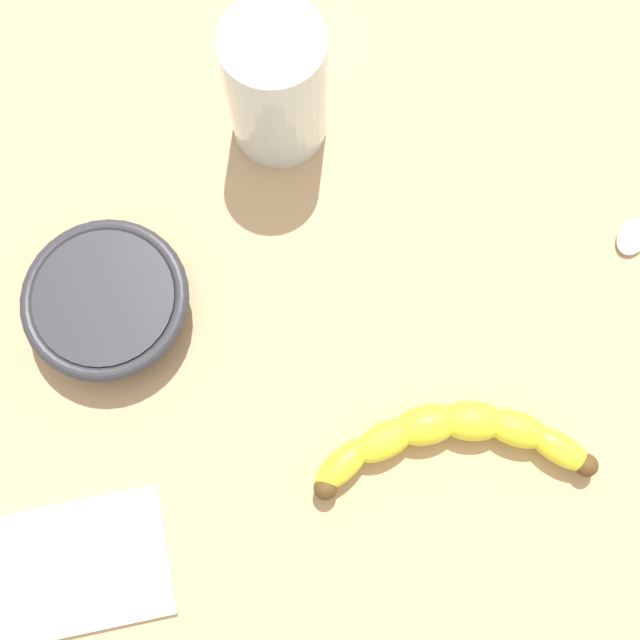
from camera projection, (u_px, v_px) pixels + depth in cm
name	position (u px, v px, depth cm)	size (l,w,h in cm)	color
wooden_tabletop	(383.00, 362.00, 64.71)	(120.00, 120.00, 3.00)	tan
banana	(452.00, 437.00, 60.17)	(19.63, 12.06, 3.07)	yellow
smoothie_glass	(277.00, 89.00, 62.50)	(8.06, 8.06, 12.62)	silver
ceramic_bowl	(108.00, 302.00, 62.05)	(13.10, 13.10, 3.75)	#2D2D33
teaspoon	(637.00, 230.00, 65.52)	(3.59, 11.27, 0.80)	silver
folded_napkin	(79.00, 567.00, 59.03)	(13.42, 9.49, 0.60)	white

